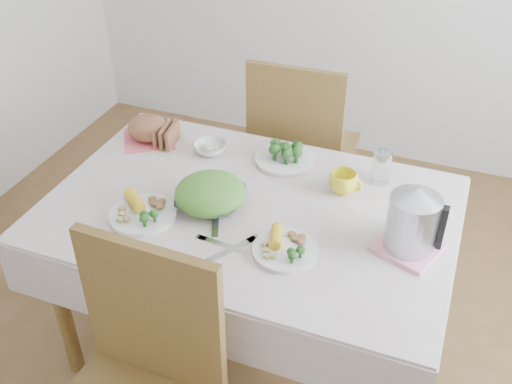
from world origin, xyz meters
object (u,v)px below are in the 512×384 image
(dinner_plate_right, at_px, (285,250))
(salad_bowl, at_px, (211,201))
(dinner_plate_left, at_px, (143,215))
(chair_far, at_px, (304,158))
(electric_kettle, at_px, (413,220))
(dining_table, at_px, (250,282))
(yellow_mug, at_px, (343,182))

(dinner_plate_right, bearing_deg, salad_bowl, 157.60)
(dinner_plate_left, relative_size, dinner_plate_right, 1.09)
(chair_far, relative_size, dinner_plate_left, 4.25)
(salad_bowl, distance_m, electric_kettle, 0.72)
(dining_table, bearing_deg, salad_bowl, -156.07)
(chair_far, bearing_deg, salad_bowl, 82.79)
(salad_bowl, relative_size, electric_kettle, 1.04)
(salad_bowl, distance_m, dinner_plate_right, 0.37)
(salad_bowl, xyz_separation_m, dinner_plate_right, (0.34, -0.14, -0.02))
(salad_bowl, bearing_deg, chair_far, 84.30)
(chair_far, xyz_separation_m, salad_bowl, (-0.09, -0.91, 0.33))
(salad_bowl, bearing_deg, electric_kettle, 2.48)
(yellow_mug, distance_m, electric_kettle, 0.39)
(dining_table, relative_size, dinner_plate_left, 5.68)
(dinner_plate_left, height_order, dinner_plate_right, same)
(dining_table, relative_size, dinner_plate_right, 6.20)
(dinner_plate_left, bearing_deg, electric_kettle, 10.56)
(dining_table, height_order, electric_kettle, electric_kettle)
(dining_table, xyz_separation_m, dinner_plate_left, (-0.34, -0.20, 0.40))
(dining_table, height_order, chair_far, chair_far)
(chair_far, relative_size, dinner_plate_right, 4.64)
(dining_table, xyz_separation_m, chair_far, (-0.04, 0.85, 0.09))
(dinner_plate_right, xyz_separation_m, yellow_mug, (0.09, 0.41, 0.03))
(dining_table, relative_size, salad_bowl, 5.62)
(dining_table, bearing_deg, dinner_plate_left, -149.36)
(dinner_plate_left, height_order, yellow_mug, yellow_mug)
(chair_far, distance_m, yellow_mug, 0.79)
(dinner_plate_right, bearing_deg, yellow_mug, 77.71)
(dining_table, distance_m, electric_kettle, 0.78)
(dinner_plate_left, relative_size, electric_kettle, 1.03)
(dinner_plate_left, relative_size, yellow_mug, 2.26)
(dinner_plate_left, xyz_separation_m, electric_kettle, (0.93, 0.17, 0.11))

